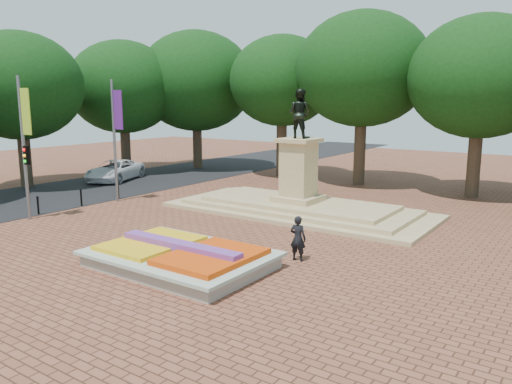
{
  "coord_description": "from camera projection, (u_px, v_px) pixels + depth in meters",
  "views": [
    {
      "loc": [
        12.93,
        -14.36,
        5.83
      ],
      "look_at": [
        1.64,
        1.79,
        2.2
      ],
      "focal_mm": 35.0,
      "sensor_mm": 36.0,
      "label": 1
    }
  ],
  "objects": [
    {
      "name": "ground",
      "position": [
        197.0,
        248.0,
        19.91
      ],
      "size": [
        90.0,
        90.0,
        0.0
      ],
      "primitive_type": "plane",
      "color": "brown",
      "rests_on": "ground"
    },
    {
      "name": "asphalt_street",
      "position": [
        75.0,
        191.0,
        32.39
      ],
      "size": [
        9.0,
        90.0,
        0.02
      ],
      "primitive_type": "cube",
      "color": "black",
      "rests_on": "ground"
    },
    {
      "name": "flower_bed",
      "position": [
        181.0,
        257.0,
        17.65
      ],
      "size": [
        6.3,
        4.3,
        0.91
      ],
      "color": "gray",
      "rests_on": "ground"
    },
    {
      "name": "monument",
      "position": [
        298.0,
        196.0,
        26.2
      ],
      "size": [
        14.0,
        6.0,
        6.4
      ],
      "color": "tan",
      "rests_on": "ground"
    },
    {
      "name": "tree_row_back",
      "position": [
        410.0,
        87.0,
        31.9
      ],
      "size": [
        44.8,
        8.8,
        10.43
      ],
      "color": "#392A1F",
      "rests_on": "ground"
    },
    {
      "name": "tree_row_street",
      "position": [
        23.0,
        92.0,
        33.51
      ],
      "size": [
        8.4,
        25.4,
        9.98
      ],
      "color": "#392A1F",
      "rests_on": "ground"
    },
    {
      "name": "banner_poles",
      "position": [
        18.0,
        142.0,
        23.84
      ],
      "size": [
        0.88,
        11.17,
        7.0
      ],
      "color": "slate",
      "rests_on": "ground"
    },
    {
      "name": "bollard_row",
      "position": [
        14.0,
        209.0,
        24.64
      ],
      "size": [
        0.12,
        13.12,
        0.98
      ],
      "color": "black",
      "rests_on": "ground"
    },
    {
      "name": "van",
      "position": [
        115.0,
        170.0,
        36.62
      ],
      "size": [
        4.29,
        5.93,
        1.5
      ],
      "primitive_type": "imported",
      "rotation": [
        0.0,
        0.0,
        0.38
      ],
      "color": "silver",
      "rests_on": "ground"
    },
    {
      "name": "pedestrian",
      "position": [
        298.0,
        238.0,
        18.27
      ],
      "size": [
        0.66,
        0.47,
        1.69
      ],
      "primitive_type": "imported",
      "rotation": [
        0.0,
        0.0,
        3.25
      ],
      "color": "black",
      "rests_on": "ground"
    }
  ]
}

